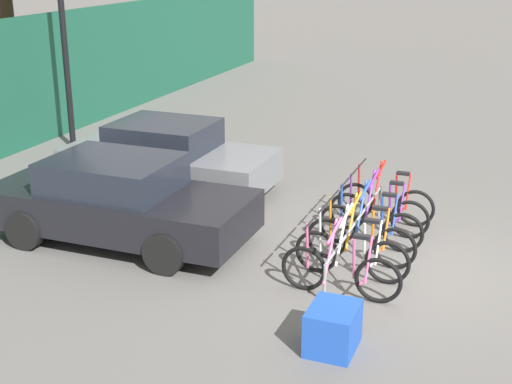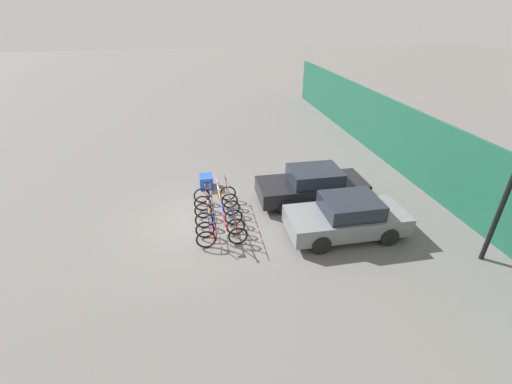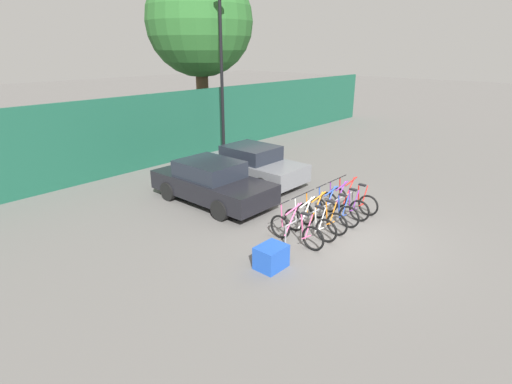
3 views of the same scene
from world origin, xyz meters
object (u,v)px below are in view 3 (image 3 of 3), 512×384
at_px(bike_rack, 323,209).
at_px(car_grey, 253,165).
at_px(cargo_crate, 271,257).
at_px(bicycle_white, 310,223).
at_px(bicycle_purple, 344,205).
at_px(car_black, 212,182).
at_px(lamp_post, 222,71).
at_px(bicycle_orange, 321,217).
at_px(bicycle_pink, 296,231).
at_px(tree_behind_hoarding, 199,23).
at_px(bicycle_red, 353,200).
at_px(bicycle_blue, 333,211).

height_order(bike_rack, car_grey, car_grey).
bearing_deg(cargo_crate, bicycle_white, 7.94).
height_order(bicycle_purple, car_grey, car_grey).
distance_m(bicycle_white, car_black, 3.88).
bearing_deg(lamp_post, car_black, -137.72).
bearing_deg(bicycle_orange, car_black, 94.79).
distance_m(bicycle_purple, lamp_post, 9.12).
distance_m(bicycle_pink, tree_behind_hoarding, 13.73).
height_order(bicycle_orange, bicycle_purple, same).
bearing_deg(bicycle_red, car_black, 121.49).
bearing_deg(bike_rack, car_black, 103.42).
height_order(car_black, car_grey, same).
bearing_deg(bicycle_purple, bicycle_red, -1.91).
height_order(bicycle_white, cargo_crate, bicycle_white).
xyz_separation_m(bicycle_purple, cargo_crate, (-3.77, -0.27, -0.10)).
height_order(bicycle_purple, lamp_post, lamp_post).
relative_size(car_black, tree_behind_hoarding, 0.50).
xyz_separation_m(bicycle_blue, cargo_crate, (-3.16, -0.27, -0.10)).
bearing_deg(bike_rack, bicycle_red, -5.69).
distance_m(bike_rack, bicycle_pink, 1.50).
xyz_separation_m(bicycle_orange, lamp_post, (3.97, 7.97, 3.50)).
bearing_deg(bicycle_red, tree_behind_hoarding, 72.33).
bearing_deg(bicycle_blue, tree_behind_hoarding, 66.30).
distance_m(bicycle_pink, cargo_crate, 1.38).
height_order(bicycle_pink, cargo_crate, bicycle_pink).
distance_m(bicycle_white, cargo_crate, 1.98).
bearing_deg(tree_behind_hoarding, bike_rack, -114.76).
distance_m(bicycle_orange, bicycle_purple, 1.26).
distance_m(bicycle_white, car_grey, 4.94).
relative_size(car_black, lamp_post, 0.61).
distance_m(bicycle_orange, bicycle_red, 1.82).
xyz_separation_m(bike_rack, car_grey, (1.57, 4.13, 0.21)).
distance_m(car_black, tree_behind_hoarding, 10.46).
bearing_deg(car_grey, car_black, -170.54).
bearing_deg(bicycle_orange, bicycle_red, -3.36).
relative_size(bicycle_pink, bicycle_purple, 1.00).
height_order(bike_rack, tree_behind_hoarding, tree_behind_hoarding).
bearing_deg(bicycle_pink, bicycle_orange, -3.52).
distance_m(bicycle_blue, car_black, 4.06).
relative_size(lamp_post, cargo_crate, 10.04).
height_order(car_grey, lamp_post, lamp_post).
bearing_deg(cargo_crate, bicycle_orange, 6.24).
distance_m(bike_rack, car_grey, 4.42).
bearing_deg(car_grey, bike_rack, -110.88).
distance_m(bicycle_white, bicycle_red, 2.37).
bearing_deg(bicycle_blue, car_grey, 72.99).
distance_m(bicycle_white, bicycle_blue, 1.20).
relative_size(bicycle_pink, bicycle_red, 1.00).
bearing_deg(bicycle_white, lamp_post, 57.16).
relative_size(bicycle_pink, car_grey, 0.42).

